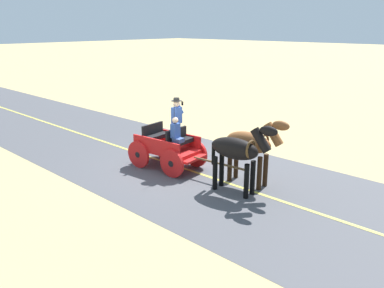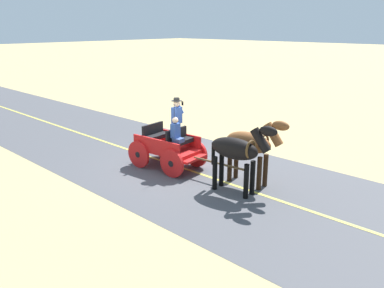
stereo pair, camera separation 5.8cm
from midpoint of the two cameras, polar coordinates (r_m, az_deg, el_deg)
name	(u,v)px [view 2 (the right image)]	position (r m, az deg, el deg)	size (l,w,h in m)	color
ground_plane	(176,166)	(14.09, -2.27, -3.18)	(200.00, 200.00, 0.00)	tan
road_surface	(176,166)	(14.09, -2.27, -3.17)	(6.73, 160.00, 0.01)	#4C4C51
road_centre_stripe	(176,166)	(14.09, -2.27, -3.15)	(0.12, 160.00, 0.00)	#DBCC4C
horse_drawn_carriage	(169,145)	(13.70, -3.25, -0.19)	(1.63, 4.52, 2.50)	red
horse_near_side	(251,144)	(12.19, 8.77, -0.05)	(0.64, 2.13, 2.21)	brown
horse_off_side	(237,151)	(11.51, 6.78, -0.98)	(0.71, 2.14, 2.21)	black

